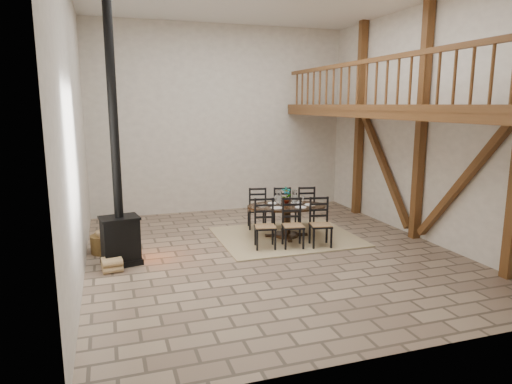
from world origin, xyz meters
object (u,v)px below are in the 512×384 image
object	(u,v)px
wood_stove	(119,205)
log_basket	(105,243)
log_stack	(112,265)
dining_table	(286,220)

from	to	relation	value
wood_stove	log_basket	distance (m)	1.25
wood_stove	log_stack	xyz separation A→B (m)	(-0.17, -0.35, -1.00)
wood_stove	dining_table	bearing A→B (deg)	0.81
dining_table	wood_stove	xyz separation A→B (m)	(-3.56, -0.66, 0.73)
log_basket	wood_stove	bearing A→B (deg)	-69.98
wood_stove	log_basket	size ratio (longest dim) A/B	9.19
dining_table	log_stack	world-z (taller)	dining_table
dining_table	wood_stove	bearing A→B (deg)	-157.55
dining_table	log_basket	xyz separation A→B (m)	(-3.85, 0.14, -0.19)
wood_stove	log_stack	bearing A→B (deg)	-126.40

